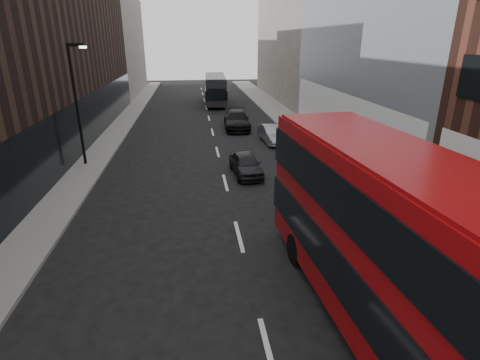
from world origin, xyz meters
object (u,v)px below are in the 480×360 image
object	(u,v)px
car_b	(272,134)
car_c	(237,120)
red_bus	(402,248)
car_a	(246,164)
street_lamp	(77,97)
grey_bus	(215,89)

from	to	relation	value
car_b	car_c	bearing A→B (deg)	108.76
red_bus	car_b	size ratio (longest dim) A/B	3.09
car_a	car_b	xyz separation A→B (m)	(3.01, 6.91, 0.01)
car_b	car_c	xyz separation A→B (m)	(-2.11, 4.97, 0.11)
car_a	car_b	world-z (taller)	car_b
red_bus	car_b	world-z (taller)	red_bus
red_bus	car_c	xyz separation A→B (m)	(-0.99, 24.89, -1.94)
street_lamp	car_c	size ratio (longest dim) A/B	1.33
grey_bus	car_b	world-z (taller)	grey_bus
red_bus	car_c	distance (m)	24.99
grey_bus	car_c	bearing A→B (deg)	-83.77
grey_bus	car_a	bearing A→B (deg)	-87.44
street_lamp	car_b	world-z (taller)	street_lamp
street_lamp	car_a	size ratio (longest dim) A/B	1.87
red_bus	car_a	world-z (taller)	red_bus
car_a	car_c	distance (m)	11.92
street_lamp	car_b	bearing A→B (deg)	18.04
grey_bus	street_lamp	bearing A→B (deg)	-109.87
car_b	red_bus	bearing A→B (deg)	-97.44
car_c	car_a	bearing A→B (deg)	-91.50
red_bus	car_c	bearing A→B (deg)	88.54
red_bus	grey_bus	xyz separation A→B (m)	(-1.89, 38.90, -0.93)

